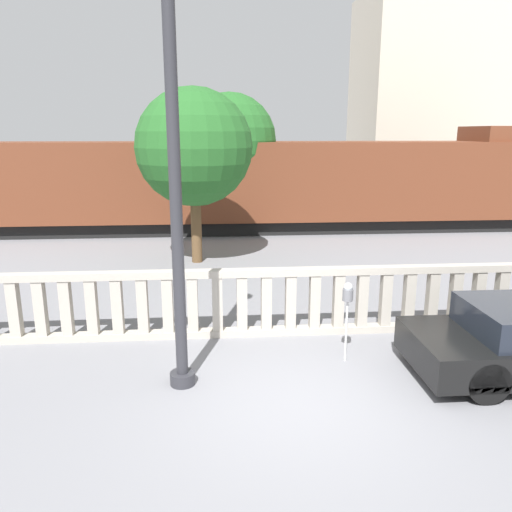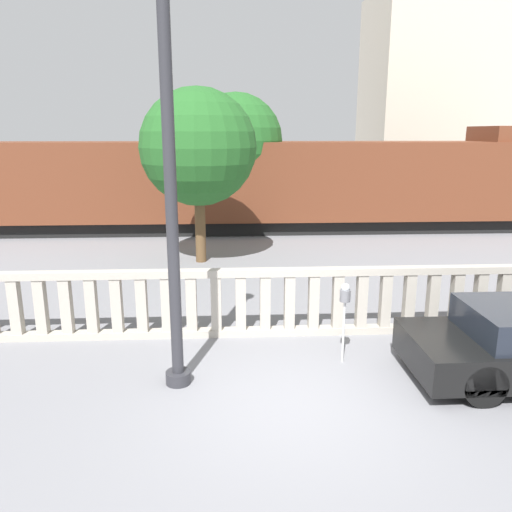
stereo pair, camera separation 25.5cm
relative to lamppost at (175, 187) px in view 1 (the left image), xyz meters
name	(u,v)px [view 1 (the left image)]	position (x,y,z in m)	size (l,w,h in m)	color
ground_plane	(299,404)	(1.77, -0.76, -3.16)	(160.00, 160.00, 0.00)	slate
balustrade	(278,302)	(1.77, 1.89, -2.48)	(16.71, 0.24, 1.37)	#ADA599
lamppost	(175,187)	(0.00, 0.00, 0.00)	(0.41, 0.41, 6.08)	#2D2D33
parking_meter	(348,298)	(2.81, 0.62, -1.99)	(0.18, 0.18, 1.45)	silver
train_near	(250,185)	(1.94, 12.83, -1.29)	(24.62, 2.99, 4.17)	black
building_block	(449,100)	(14.08, 21.79, 2.56)	(10.37, 6.03, 11.44)	beige
tree_left	(230,141)	(1.14, 12.86, 0.45)	(3.68, 3.68, 5.46)	brown
tree_right	(194,148)	(-0.06, 7.81, 0.33)	(3.48, 3.48, 5.25)	brown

